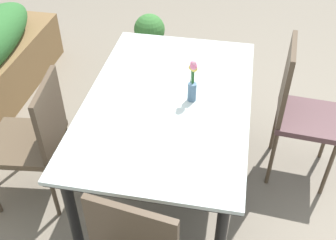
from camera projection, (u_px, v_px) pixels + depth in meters
The scene contains 6 objects.
ground_plane at pixel (163, 186), 2.90m from camera, with size 12.00×12.00×0.00m, color #756B5B.
dining_table at pixel (168, 109), 2.45m from camera, with size 1.49×0.96×0.77m.
chair_near_right at pixel (298, 106), 2.67m from camera, with size 0.44×0.44×1.01m.
chair_far_side at pixel (35, 136), 2.54m from camera, with size 0.49×0.49×0.90m.
flower_vase at pixel (193, 81), 2.31m from camera, with size 0.05×0.05×0.27m.
potted_plant at pixel (150, 39), 3.97m from camera, with size 0.30×0.30×0.52m.
Camera 1 is at (-1.87, -0.39, 2.22)m, focal length 43.80 mm.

